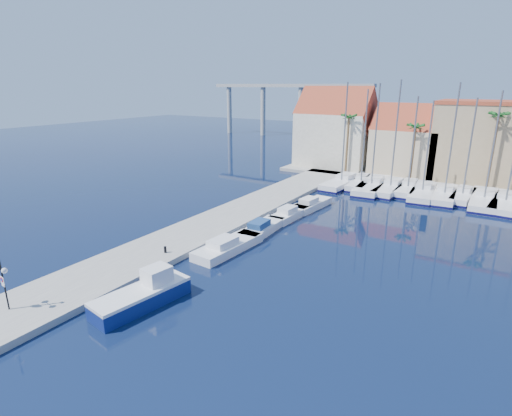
# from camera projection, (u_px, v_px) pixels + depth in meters

# --- Properties ---
(ground) EXTENTS (260.00, 260.00, 0.00)m
(ground) POSITION_uv_depth(u_px,v_px,m) (214.00, 297.00, 27.71)
(ground) COLOR black
(ground) RESTS_ON ground
(quay_west) EXTENTS (6.00, 77.00, 0.50)m
(quay_west) POSITION_uv_depth(u_px,v_px,m) (226.00, 219.00, 43.13)
(quay_west) COLOR gray
(quay_west) RESTS_ON ground
(shore_north) EXTENTS (54.00, 16.00, 0.50)m
(shore_north) POSITION_uv_depth(u_px,v_px,m) (459.00, 179.00, 61.30)
(shore_north) COLOR gray
(shore_north) RESTS_ON ground
(lamp_post) EXTENTS (1.32, 0.43, 3.91)m
(lamp_post) POSITION_uv_depth(u_px,v_px,m) (2.00, 272.00, 24.49)
(lamp_post) COLOR black
(lamp_post) RESTS_ON quay_west
(bollard) EXTENTS (0.22, 0.22, 0.55)m
(bollard) POSITION_uv_depth(u_px,v_px,m) (165.00, 250.00, 33.71)
(bollard) COLOR black
(bollard) RESTS_ON quay_west
(fishing_boat) EXTENTS (3.15, 6.86, 2.31)m
(fishing_boat) POSITION_uv_depth(u_px,v_px,m) (144.00, 294.00, 26.53)
(fishing_boat) COLOR navy
(fishing_boat) RESTS_ON ground
(motorboat_west_0) EXTENTS (2.83, 7.47, 1.40)m
(motorboat_west_0) POSITION_uv_depth(u_px,v_px,m) (227.00, 246.00, 35.15)
(motorboat_west_0) COLOR white
(motorboat_west_0) RESTS_ON ground
(motorboat_west_1) EXTENTS (2.38, 6.52, 1.40)m
(motorboat_west_1) POSITION_uv_depth(u_px,v_px,m) (262.00, 228.00, 39.59)
(motorboat_west_1) COLOR white
(motorboat_west_1) RESTS_ON ground
(motorboat_west_2) EXTENTS (2.27, 6.26, 1.40)m
(motorboat_west_2) POSITION_uv_depth(u_px,v_px,m) (290.00, 214.00, 44.05)
(motorboat_west_2) COLOR white
(motorboat_west_2) RESTS_ON ground
(motorboat_west_3) EXTENTS (2.68, 6.63, 1.40)m
(motorboat_west_3) POSITION_uv_depth(u_px,v_px,m) (311.00, 204.00, 47.50)
(motorboat_west_3) COLOR white
(motorboat_west_3) RESTS_ON ground
(sailboat_0) EXTENTS (3.39, 10.78, 14.51)m
(sailboat_0) POSITION_uv_depth(u_px,v_px,m) (343.00, 182.00, 58.19)
(sailboat_0) COLOR white
(sailboat_0) RESTS_ON ground
(sailboat_1) EXTENTS (3.10, 9.41, 13.58)m
(sailboat_1) POSITION_uv_depth(u_px,v_px,m) (362.00, 182.00, 57.70)
(sailboat_1) COLOR white
(sailboat_1) RESTS_ON ground
(sailboat_2) EXTENTS (4.12, 12.15, 14.35)m
(sailboat_2) POSITION_uv_depth(u_px,v_px,m) (372.00, 185.00, 56.27)
(sailboat_2) COLOR white
(sailboat_2) RESTS_ON ground
(sailboat_3) EXTENTS (3.17, 10.38, 14.78)m
(sailboat_3) POSITION_uv_depth(u_px,v_px,m) (392.00, 187.00, 54.99)
(sailboat_3) COLOR white
(sailboat_3) RESTS_ON ground
(sailboat_4) EXTENTS (2.56, 9.14, 12.77)m
(sailboat_4) POSITION_uv_depth(u_px,v_px,m) (409.00, 188.00, 54.54)
(sailboat_4) COLOR white
(sailboat_4) RESTS_ON ground
(sailboat_5) EXTENTS (3.53, 10.60, 12.30)m
(sailboat_5) POSITION_uv_depth(u_px,v_px,m) (423.00, 192.00, 52.76)
(sailboat_5) COLOR white
(sailboat_5) RESTS_ON ground
(sailboat_6) EXTENTS (3.19, 9.97, 14.42)m
(sailboat_6) POSITION_uv_depth(u_px,v_px,m) (445.00, 194.00, 51.40)
(sailboat_6) COLOR white
(sailboat_6) RESTS_ON ground
(sailboat_7) EXTENTS (2.66, 8.31, 12.68)m
(sailboat_7) POSITION_uv_depth(u_px,v_px,m) (463.00, 195.00, 50.87)
(sailboat_7) COLOR white
(sailboat_7) RESTS_ON ground
(sailboat_8) EXTENTS (3.17, 11.26, 13.52)m
(sailboat_8) POSITION_uv_depth(u_px,v_px,m) (484.00, 199.00, 49.39)
(sailboat_8) COLOR white
(sailboat_8) RESTS_ON ground
(sailboat_9) EXTENTS (3.79, 11.04, 12.68)m
(sailboat_9) POSITION_uv_depth(u_px,v_px,m) (506.00, 202.00, 48.04)
(sailboat_9) COLOR white
(sailboat_9) RESTS_ON ground
(building_0) EXTENTS (12.30, 9.00, 13.50)m
(building_0) POSITION_uv_depth(u_px,v_px,m) (336.00, 131.00, 68.86)
(building_0) COLOR beige
(building_0) RESTS_ON shore_north
(building_1) EXTENTS (10.30, 8.00, 11.00)m
(building_1) POSITION_uv_depth(u_px,v_px,m) (407.00, 143.00, 63.09)
(building_1) COLOR beige
(building_1) RESTS_ON shore_north
(building_2) EXTENTS (14.20, 10.20, 11.50)m
(building_2) POSITION_uv_depth(u_px,v_px,m) (488.00, 141.00, 58.00)
(building_2) COLOR tan
(building_2) RESTS_ON shore_north
(palm_0) EXTENTS (2.60, 2.60, 10.15)m
(palm_0) POSITION_uv_depth(u_px,v_px,m) (349.00, 119.00, 62.02)
(palm_0) COLOR brown
(palm_0) RESTS_ON shore_north
(palm_1) EXTENTS (2.60, 2.60, 9.15)m
(palm_1) POSITION_uv_depth(u_px,v_px,m) (416.00, 128.00, 57.19)
(palm_1) COLOR brown
(palm_1) RESTS_ON shore_north
(palm_2) EXTENTS (2.60, 2.60, 11.15)m
(palm_2) POSITION_uv_depth(u_px,v_px,m) (498.00, 118.00, 51.53)
(palm_2) COLOR brown
(palm_2) RESTS_ON shore_north
(viaduct) EXTENTS (48.00, 2.20, 14.45)m
(viaduct) POSITION_uv_depth(u_px,v_px,m) (284.00, 100.00, 110.88)
(viaduct) COLOR #9E9E99
(viaduct) RESTS_ON ground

